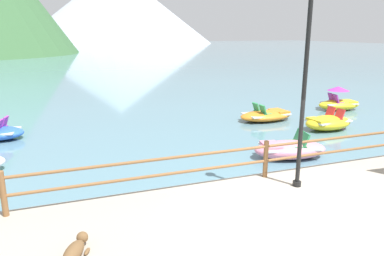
{
  "coord_description": "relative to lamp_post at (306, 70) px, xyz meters",
  "views": [
    {
      "loc": [
        -4.79,
        -6.08,
        3.99
      ],
      "look_at": [
        -0.7,
        5.0,
        0.9
      ],
      "focal_mm": 34.72,
      "sensor_mm": 36.0,
      "label": 1
    }
  ],
  "objects": [
    {
      "name": "pedal_boat_3",
      "position": [
        3.77,
        7.58,
        -2.9
      ],
      "size": [
        2.67,
        1.53,
        0.82
      ],
      "color": "orange",
      "rests_on": "ground"
    },
    {
      "name": "ground_plane",
      "position": [
        -0.42,
        39.22,
        -3.15
      ],
      "size": [
        200.0,
        200.0,
        0.0
      ],
      "primitive_type": "plane",
      "color": "slate"
    },
    {
      "name": "dock_railing",
      "position": [
        -0.42,
        0.77,
        -2.16
      ],
      "size": [
        23.92,
        0.12,
        0.95
      ],
      "color": "brown",
      "rests_on": "promenade_dock"
    },
    {
      "name": "pedal_boat_2",
      "position": [
        5.31,
        5.26,
        -2.84
      ],
      "size": [
        2.23,
        1.45,
        0.9
      ],
      "color": "yellow",
      "rests_on": "ground"
    },
    {
      "name": "dog_resting",
      "position": [
        -5.14,
        -1.16,
        -2.62
      ],
      "size": [
        0.57,
        0.98,
        0.26
      ],
      "color": "brown",
      "rests_on": "promenade_dock"
    },
    {
      "name": "lamp_post",
      "position": [
        0.0,
        0.0,
        0.0
      ],
      "size": [
        0.28,
        0.28,
        4.61
      ],
      "color": "black",
      "rests_on": "promenade_dock"
    },
    {
      "name": "distant_peak",
      "position": [
        15.91,
        123.67,
        8.99
      ],
      "size": [
        63.72,
        63.72,
        24.28
      ],
      "primitive_type": "cone",
      "color": "#A8B2C1",
      "rests_on": "ground"
    },
    {
      "name": "pedal_boat_1",
      "position": [
        1.71,
        2.76,
        -2.85
      ],
      "size": [
        2.56,
        1.67,
        0.89
      ],
      "color": "pink",
      "rests_on": "ground"
    },
    {
      "name": "pedal_boat_5",
      "position": [
        8.57,
        8.34,
        -2.74
      ],
      "size": [
        2.35,
        1.49,
        1.24
      ],
      "color": "yellow",
      "rests_on": "ground"
    }
  ]
}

